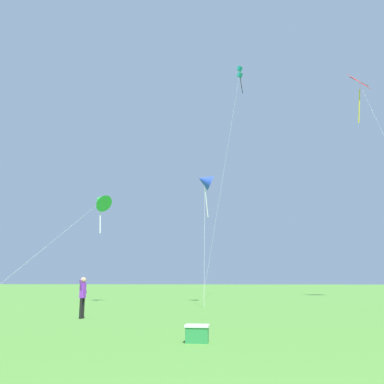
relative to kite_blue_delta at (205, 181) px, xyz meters
name	(u,v)px	position (x,y,z in m)	size (l,w,h in m)	color
kite_blue_delta	(205,181)	(0.00, 0.00, 0.00)	(1.55, 6.43, 9.58)	blue
kite_red_high	(360,92)	(14.25, 9.01, 10.51)	(4.12, 9.65, 21.42)	red
kite_green_small	(100,201)	(-8.00, -0.06, -1.32)	(4.05, 11.29, 8.38)	green
kite_teal_box	(239,75)	(2.73, 9.80, 13.52)	(3.81, 5.13, 23.33)	teal
person_with_spool	(83,294)	(-3.87, -13.17, -7.82)	(0.23, 0.54, 1.67)	black
picnic_cooler	(197,333)	(1.65, -19.44, -8.60)	(0.60, 0.40, 0.44)	#2D8C47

